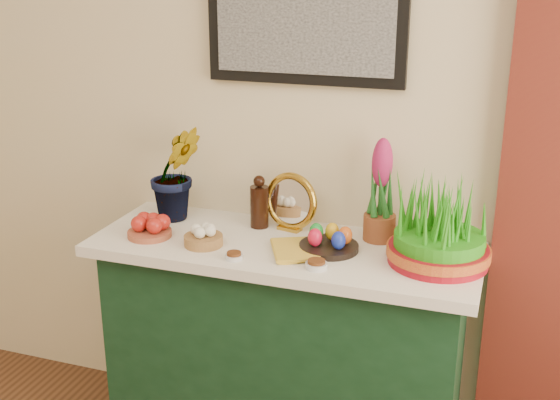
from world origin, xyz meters
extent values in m
cube|color=beige|center=(0.00, 2.25, 1.35)|extent=(4.00, 0.04, 2.70)
cube|color=black|center=(0.09, 2.23, 1.70)|extent=(0.74, 0.03, 0.54)
cube|color=#A5A5A5|center=(0.09, 2.21, 1.70)|extent=(0.66, 0.01, 0.46)
cube|color=#143921|center=(0.09, 2.00, 0.42)|extent=(1.30, 0.45, 0.85)
cube|color=white|center=(0.09, 2.00, 0.87)|extent=(1.40, 0.55, 0.04)
imported|color=#206522|center=(-0.39, 2.11, 1.14)|extent=(0.33, 0.32, 0.50)
cylinder|color=#A14F34|center=(-0.40, 1.90, 0.90)|extent=(0.19, 0.19, 0.02)
cylinder|color=olive|center=(-0.18, 1.89, 0.91)|extent=(0.17, 0.17, 0.04)
cylinder|color=black|center=(-0.05, 2.13, 0.97)|extent=(0.07, 0.07, 0.16)
sphere|color=black|center=(-0.05, 2.13, 1.07)|extent=(0.04, 0.04, 0.04)
cube|color=#B98E2C|center=(0.07, 2.13, 0.90)|extent=(0.10, 0.06, 0.01)
torus|color=#B98E2C|center=(0.07, 2.15, 1.00)|extent=(0.23, 0.10, 0.22)
cylinder|color=silver|center=(0.07, 2.14, 1.00)|extent=(0.17, 0.06, 0.17)
imported|color=gold|center=(0.08, 1.90, 0.90)|extent=(0.21, 0.24, 0.03)
cylinder|color=silver|center=(-0.03, 1.81, 0.90)|extent=(0.06, 0.06, 0.02)
cylinder|color=#592D14|center=(-0.03, 1.81, 0.91)|extent=(0.05, 0.05, 0.01)
cylinder|color=silver|center=(0.26, 1.83, 0.90)|extent=(0.07, 0.07, 0.02)
cylinder|color=#592D14|center=(0.26, 1.83, 0.91)|extent=(0.06, 0.06, 0.01)
cylinder|color=black|center=(0.26, 1.99, 0.90)|extent=(0.24, 0.24, 0.02)
ellipsoid|color=red|center=(0.22, 1.96, 0.94)|extent=(0.05, 0.05, 0.07)
ellipsoid|color=#1A2FB6|center=(0.30, 1.96, 0.94)|extent=(0.05, 0.05, 0.07)
ellipsoid|color=gold|center=(0.26, 2.04, 0.94)|extent=(0.05, 0.05, 0.07)
ellipsoid|color=green|center=(0.20, 2.01, 0.94)|extent=(0.05, 0.05, 0.07)
ellipsoid|color=orange|center=(0.31, 2.01, 0.94)|extent=(0.05, 0.05, 0.07)
cylinder|color=brown|center=(0.40, 2.15, 0.94)|extent=(0.12, 0.12, 0.10)
ellipsoid|color=#B02365|center=(0.40, 2.15, 1.18)|extent=(0.07, 0.07, 0.18)
cylinder|color=maroon|center=(0.63, 2.00, 0.92)|extent=(0.33, 0.33, 0.06)
cylinder|color=maroon|center=(0.63, 2.00, 0.93)|extent=(0.35, 0.35, 0.03)
camera|label=1|loc=(0.84, -0.22, 1.86)|focal=45.00mm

